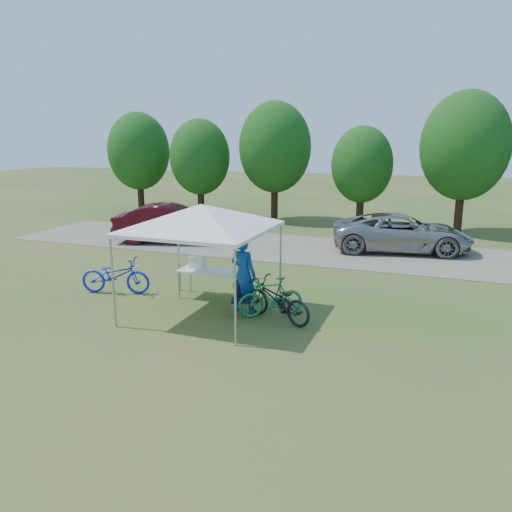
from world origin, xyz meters
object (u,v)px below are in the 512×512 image
Objects in this scene: bike_green at (271,297)px; bike_blue at (116,275)px; folding_table at (214,272)px; minivan at (402,233)px; bike_dark at (277,300)px; folding_chair at (242,296)px; cooler at (197,263)px; sedan at (173,223)px; cyclist at (243,274)px.

bike_blue is at bearing -127.83° from bike_green.
folding_table is 2.06m from bike_green.
bike_blue is 0.38× the size of minivan.
bike_green is 0.84× the size of bike_dark.
bike_blue reaches higher than folding_chair.
cooler reaches higher than bike_dark.
bike_dark is (0.93, -0.08, 0.01)m from folding_chair.
sedan is (-6.95, 7.16, 0.29)m from bike_dark.
minivan is at bearing -98.06° from sedan.
cooler is at bearing -143.38° from bike_green.
minivan reaches higher than bike_blue.
folding_table is 2.36m from bike_dark.
folding_table is 8.78m from minivan.
minivan reaches higher than bike_dark.
cooler is (-1.69, 0.93, 0.45)m from folding_chair.
cooler is at bearing -9.68° from cyclist.
sedan is (-9.04, -1.56, 0.06)m from minivan.
sedan reaches higher than bike_dark.
cooler is 7.53m from sedan.
bike_green is (1.88, -0.79, -0.25)m from folding_table.
folding_table is at bearing 124.10° from folding_chair.
folding_table is 0.37× the size of minivan.
bike_dark is (0.24, -0.22, 0.02)m from bike_green.
folding_chair is 0.52× the size of bike_green.
cooler is at bearing 138.14° from minivan.
cooler is 0.22× the size of bike_blue.
cyclist reaches higher than sedan.
bike_blue is 10.82m from minivan.
cooler is at bearing -180.00° from folding_table.
cyclist reaches higher than folding_chair.
cyclist is at bearing 86.54° from folding_chair.
folding_chair is 1.98m from cooler.
bike_blue is (-2.28, -0.56, -0.43)m from cooler.
bike_blue is 0.41× the size of sedan.
bike_green is at bearing -173.98° from cyclist.
bike_dark is 0.41× the size of sedan.
sedan is at bearing 89.31° from minivan.
sedan reaches higher than bike_green.
bike_dark reaches higher than folding_table.
minivan is (3.02, 8.64, 0.24)m from folding_chair.
bike_green is (0.75, -0.10, -0.48)m from cyclist.
folding_table is 0.99× the size of bike_dark.
cooler reaches higher than bike_blue.
folding_chair is at bearing 117.89° from cyclist.
cyclist is 1.00× the size of bike_blue.
sedan is at bearing -35.55° from cyclist.
cyclist is 9.08m from sedan.
bike_dark reaches higher than folding_chair.
bike_dark is (2.12, -1.01, -0.23)m from folding_table.
sedan is at bearing -170.97° from bike_green.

